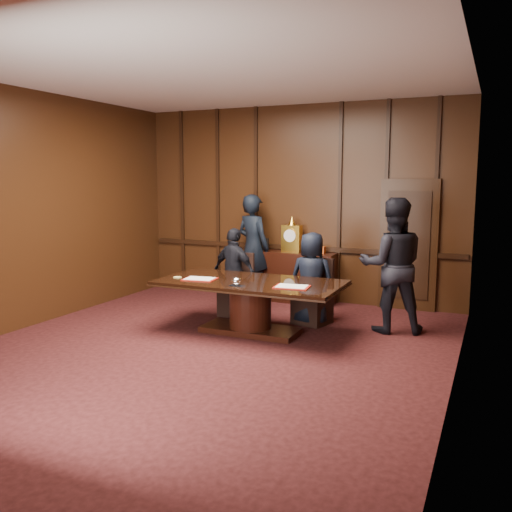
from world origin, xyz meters
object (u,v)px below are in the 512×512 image
at_px(conference_table, 250,298).
at_px(witness_left, 253,247).
at_px(signatory_right, 312,279).
at_px(sideboard, 291,275).
at_px(witness_right, 392,265).
at_px(signatory_left, 234,272).

relative_size(conference_table, witness_left, 1.36).
bearing_deg(signatory_right, conference_table, 50.22).
bearing_deg(sideboard, witness_left, -166.91).
bearing_deg(conference_table, witness_right, 26.53).
xyz_separation_m(sideboard, signatory_right, (0.83, -1.36, 0.22)).
bearing_deg(conference_table, signatory_left, 129.09).
distance_m(signatory_left, witness_right, 2.49).
bearing_deg(signatory_left, signatory_right, -165.09).
bearing_deg(sideboard, signatory_left, -109.20).
relative_size(witness_left, witness_right, 0.99).
xyz_separation_m(sideboard, witness_right, (2.00, -1.25, 0.48)).
bearing_deg(witness_right, conference_table, 7.95).
distance_m(signatory_left, witness_left, 1.24).
bearing_deg(sideboard, signatory_right, -58.71).
height_order(sideboard, signatory_right, sideboard).
relative_size(signatory_left, witness_left, 0.74).
distance_m(witness_left, witness_right, 2.90).
relative_size(sideboard, signatory_left, 1.13).
bearing_deg(witness_right, witness_left, -40.65).
height_order(signatory_left, witness_right, witness_right).
relative_size(signatory_right, witness_left, 0.73).
distance_m(conference_table, witness_left, 2.23).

